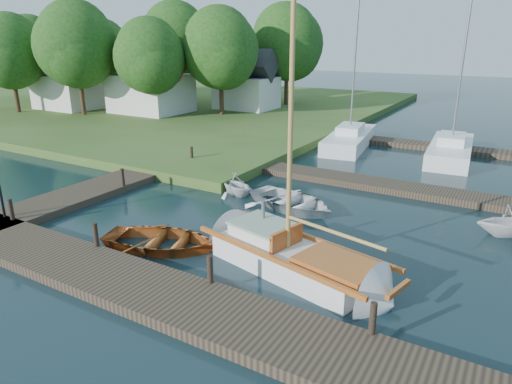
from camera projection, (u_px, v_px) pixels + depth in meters
The scene contains 29 objects.
ground at pixel (256, 222), 17.41m from camera, with size 160.00×160.00×0.00m, color black.
near_dock at pixel (145, 289), 12.47m from camera, with size 18.00×2.20×0.30m, color black.
left_dock at pixel (139, 175), 22.85m from camera, with size 2.20×18.00×0.30m, color black.
far_dock at pixel (361, 182), 21.70m from camera, with size 14.00×1.60×0.30m, color black.
shore at pixel (135, 101), 48.76m from camera, with size 50.00×40.00×0.50m, color #355220.
mooring_post_0 at pixel (11, 209), 16.72m from camera, with size 0.16×0.16×0.80m, color black.
mooring_post_1 at pixel (96, 235), 14.55m from camera, with size 0.16×0.16×0.80m, color black.
mooring_post_2 at pixel (210, 269), 12.39m from camera, with size 0.16×0.16×0.80m, color black.
mooring_post_3 at pixel (373, 318), 10.22m from camera, with size 0.16×0.16×0.80m, color black.
mooring_post_4 at pixel (123, 177), 20.56m from camera, with size 0.16×0.16×0.80m, color black.
mooring_post_5 at pixel (192, 154), 24.63m from camera, with size 0.16×0.16×0.80m, color black.
sailboat at pixel (297, 262), 13.58m from camera, with size 7.41×3.59×9.83m.
dinghy at pixel (162, 237), 15.08m from camera, with size 2.80×3.93×0.81m, color #993E13.
tender_b at pixel (236, 183), 20.28m from camera, with size 1.80×2.08×1.10m, color silver.
tender_c at pixel (291, 199), 18.63m from camera, with size 2.84×3.97×0.82m, color silver.
tender_d at pixel (511, 219), 16.03m from camera, with size 2.01×2.33×1.23m, color silver.
marina_boat_0 at pixel (350, 138), 29.26m from camera, with size 3.18×7.49×10.67m.
marina_boat_2 at pixel (451, 149), 26.37m from camera, with size 2.78×7.29×11.79m.
house_a at pixel (150, 83), 39.14m from camera, with size 6.30×5.00×6.29m.
house_b at pixel (69, 83), 41.42m from camera, with size 5.77×4.50×5.79m.
house_c at pixel (246, 85), 41.26m from camera, with size 5.25×4.00×5.28m.
tree_0 at pixel (10, 52), 38.28m from camera, with size 6.12×6.07×8.28m.
tree_1 at pixel (76, 45), 36.84m from camera, with size 6.70×6.70×9.20m.
tree_2 at pixel (150, 57), 35.85m from camera, with size 5.83×5.75×7.82m.
tree_3 at pixel (221, 49), 37.00m from camera, with size 6.41×6.38×8.74m.
tree_4 at pixel (176, 41), 43.94m from camera, with size 7.01×7.01×9.66m.
tree_5 at pixel (103, 51), 46.47m from camera, with size 6.00×5.94×8.10m.
tree_6 at pixel (30, 48), 46.02m from camera, with size 6.24×6.20×8.46m.
tree_7 at pixel (287, 43), 42.44m from camera, with size 6.83×6.83×9.38m.
Camera 1 is at (8.20, -13.88, 6.67)m, focal length 32.00 mm.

